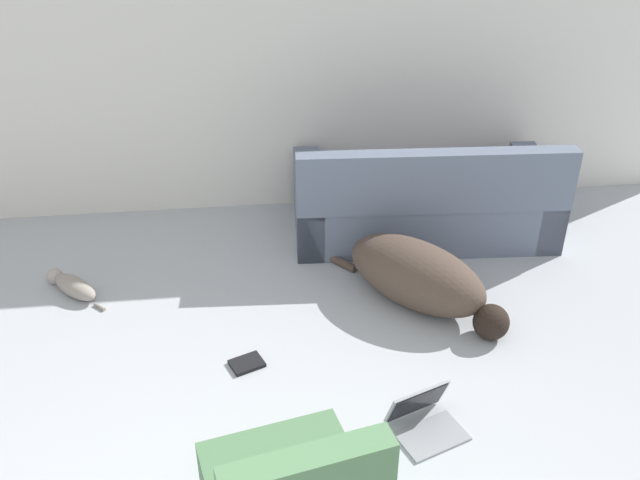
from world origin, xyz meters
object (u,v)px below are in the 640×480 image
cat (72,285)px  couch (423,203)px  dog (419,276)px  book_black (247,363)px  laptop_open (423,416)px

cat → couch: bearing=-124.1°
cat → dog: bearing=-145.0°
couch → dog: (-0.24, -0.91, -0.05)m
cat → book_black: cat is taller
dog → laptop_open: 1.13m
book_black → couch: bearing=45.2°
dog → book_black: 1.28m
cat → book_black: bearing=-172.8°
laptop_open → book_black: 1.11m
cat → book_black: 1.46m
laptop_open → dog: bearing=57.1°
cat → laptop_open: laptop_open is taller
laptop_open → couch: bearing=55.7°
laptop_open → cat: bearing=123.7°
couch → book_black: (-1.40, -1.41, -0.25)m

